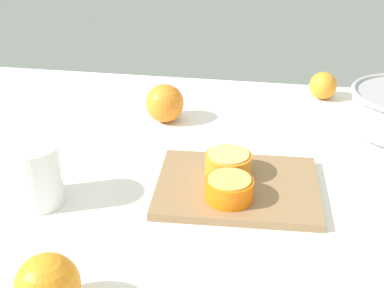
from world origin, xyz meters
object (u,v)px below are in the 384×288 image
Objects in this scene: cutting_board at (237,187)px; loose_orange_0 at (165,103)px; orange_half_2 at (228,165)px; loose_orange_3 at (48,286)px; orange_half_0 at (228,164)px; loose_orange_1 at (323,86)px; second_glass at (36,178)px; orange_half_1 at (229,189)px.

cutting_board is 31.40cm from loose_orange_0.
loose_orange_3 is (-18.67, -34.60, 0.85)cm from orange_half_2.
loose_orange_0 is at bearing 125.29° from orange_half_0.
cutting_board is at bearing -110.39° from loose_orange_1.
orange_half_2 is (30.22, 11.61, -1.25)cm from second_glass.
second_glass reaches higher than loose_orange_0.
cutting_board is 3.58× the size of orange_half_2.
loose_orange_3 reaches higher than orange_half_1.
orange_half_1 is at bearing -82.97° from orange_half_0.
loose_orange_0 is 1.00× the size of loose_orange_3.
orange_half_2 is 44.72cm from loose_orange_1.
loose_orange_0 is (-16.04, 22.66, 0.65)cm from orange_half_0.
orange_half_2 is (-1.05, 7.74, -0.07)cm from orange_half_1.
orange_half_2 reaches higher than cutting_board.
loose_orange_0 is at bearing 119.24° from orange_half_1.
loose_orange_1 is (48.52, 52.42, -1.28)cm from second_glass.
loose_orange_0 is (-15.94, 22.61, 0.87)cm from orange_half_2.
loose_orange_3 is (-36.97, -75.41, 0.89)cm from loose_orange_1.
orange_half_0 is 7.75cm from orange_half_1.
orange_half_1 is 0.97× the size of loose_orange_3.
loose_orange_0 reaches higher than loose_orange_1.
orange_half_0 is 44.73cm from loose_orange_1.
loose_orange_1 is 83.99cm from loose_orange_3.
orange_half_1 is 51.52cm from loose_orange_1.
orange_half_0 is 1.03× the size of orange_half_1.
loose_orange_3 reaches higher than orange_half_2.
loose_orange_3 is at bearing -123.17° from cutting_board.
orange_half_1 is at bearing -82.27° from orange_half_2.
orange_half_2 is at bearing 21.01° from second_glass.
orange_half_0 is 0.99× the size of loose_orange_0.
orange_half_0 is (30.33, 11.55, -1.03)cm from second_glass.
loose_orange_0 is (14.29, 34.21, -0.38)cm from second_glass.
orange_half_2 is 39.32cm from loose_orange_3.
loose_orange_1 is at bearing 63.89° from loose_orange_3.
loose_orange_3 reaches higher than loose_orange_1.
cutting_board is at bearing 78.34° from orange_half_1.
cutting_board is 4.37cm from orange_half_2.
orange_half_0 is (-1.95, 2.86, 2.75)cm from cutting_board.
orange_half_2 is at bearing 125.16° from cutting_board.
loose_orange_3 is (11.55, -22.99, -0.40)cm from second_glass.
loose_orange_0 is at bearing 87.27° from loose_orange_3.
orange_half_1 is at bearing 7.05° from second_glass.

